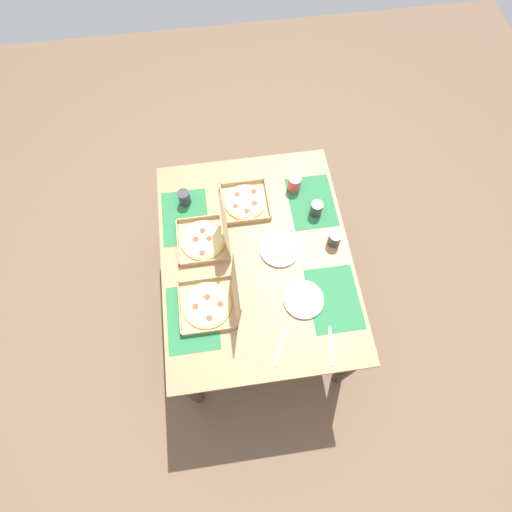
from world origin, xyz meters
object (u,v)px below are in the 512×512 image
object	(u,v)px
plate_middle	(279,249)
cup_spare	(316,209)
cup_clear_left	(184,198)
pizza_box_edge_far	(208,236)
cup_clear_right	(294,183)
pizza_box_corner_right	(245,202)
plate_near_left	(304,300)
pizza_box_corner_left	(213,302)
cup_dark	(335,239)

from	to	relation	value
plate_middle	cup_spare	bearing A→B (deg)	130.16
cup_clear_left	pizza_box_edge_far	bearing A→B (deg)	22.23
plate_middle	cup_clear_right	bearing A→B (deg)	158.84
pizza_box_corner_right	plate_near_left	distance (m)	0.67
plate_near_left	cup_spare	xyz separation A→B (m)	(-0.51, 0.17, 0.04)
pizza_box_edge_far	plate_near_left	bearing A→B (deg)	47.70
cup_spare	pizza_box_edge_far	bearing A→B (deg)	-81.63
plate_near_left	cup_spare	bearing A→B (deg)	161.88
plate_middle	cup_spare	distance (m)	0.32
pizza_box_corner_left	plate_near_left	world-z (taller)	pizza_box_corner_left
pizza_box_edge_far	plate_middle	distance (m)	0.40
pizza_box_corner_right	cup_spare	bearing A→B (deg)	72.90
cup_clear_right	cup_clear_left	world-z (taller)	cup_clear_right
cup_dark	pizza_box_corner_right	bearing A→B (deg)	-125.29
plate_near_left	pizza_box_edge_far	bearing A→B (deg)	-132.30
cup_clear_right	cup_clear_left	distance (m)	0.64
pizza_box_corner_right	cup_clear_right	world-z (taller)	cup_clear_right
pizza_box_edge_far	plate_near_left	distance (m)	0.62
plate_near_left	cup_dark	size ratio (longest dim) A/B	2.39
cup_dark	plate_near_left	bearing A→B (deg)	-36.38
pizza_box_corner_right	pizza_box_corner_left	size ratio (longest dim) A/B	0.84
pizza_box_corner_right	pizza_box_corner_left	distance (m)	0.64
pizza_box_corner_left	plate_middle	distance (m)	0.47
pizza_box_edge_far	cup_clear_left	size ratio (longest dim) A/B	3.36
pizza_box_corner_left	cup_clear_right	world-z (taller)	pizza_box_corner_left
pizza_box_corner_right	cup_spare	xyz separation A→B (m)	(0.12, 0.39, 0.04)
cup_dark	cup_clear_left	world-z (taller)	cup_clear_left
plate_middle	pizza_box_corner_left	bearing A→B (deg)	-55.52
cup_spare	pizza_box_corner_left	bearing A→B (deg)	-53.22
pizza_box_corner_left	cup_clear_right	size ratio (longest dim) A/B	3.34
pizza_box_edge_far	cup_dark	world-z (taller)	pizza_box_edge_far
pizza_box_corner_right	cup_spare	distance (m)	0.41
pizza_box_corner_right	plate_near_left	xyz separation A→B (m)	(0.63, 0.23, -0.00)
plate_near_left	cup_clear_right	xyz separation A→B (m)	(-0.70, 0.07, 0.04)
plate_middle	pizza_box_edge_far	bearing A→B (deg)	-106.65
plate_near_left	pizza_box_corner_right	bearing A→B (deg)	-160.32
pizza_box_corner_right	plate_middle	world-z (taller)	pizza_box_corner_right
pizza_box_corner_left	plate_near_left	distance (m)	0.47
pizza_box_corner_left	plate_near_left	bearing A→B (deg)	85.22
pizza_box_corner_right	cup_clear_left	world-z (taller)	cup_clear_left
pizza_box_edge_far	cup_spare	bearing A→B (deg)	98.37
pizza_box_edge_far	plate_near_left	world-z (taller)	pizza_box_edge_far
pizza_box_edge_far	cup_clear_right	world-z (taller)	pizza_box_edge_far
pizza_box_corner_left	cup_dark	world-z (taller)	pizza_box_corner_left
pizza_box_edge_far	cup_dark	distance (m)	0.70
plate_near_left	cup_spare	world-z (taller)	cup_spare
pizza_box_corner_left	plate_middle	world-z (taller)	pizza_box_corner_left
cup_spare	cup_clear_right	bearing A→B (deg)	-153.46
pizza_box_corner_right	cup_clear_right	bearing A→B (deg)	102.21
plate_middle	cup_clear_left	xyz separation A→B (m)	(-0.38, -0.49, 0.04)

